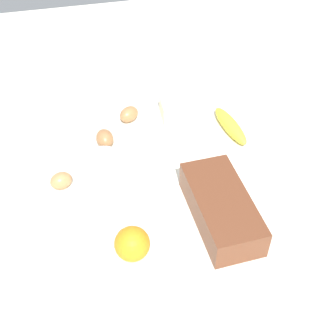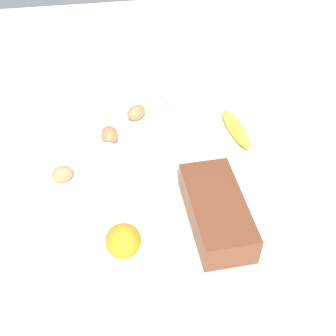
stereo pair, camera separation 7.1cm
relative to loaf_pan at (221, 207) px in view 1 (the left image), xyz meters
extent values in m
cube|color=silver|center=(0.17, 0.09, -0.05)|extent=(2.40, 2.40, 0.02)
cube|color=brown|center=(0.00, 0.00, 0.00)|extent=(0.28, 0.14, 0.08)
cube|color=black|center=(0.00, 0.00, 0.00)|extent=(0.27, 0.13, 0.07)
cylinder|color=white|center=(0.22, 0.26, -0.02)|extent=(0.14, 0.14, 0.04)
torus|color=white|center=(0.22, 0.26, 0.00)|extent=(0.14, 0.14, 0.01)
ellipsoid|color=white|center=(0.22, 0.26, 0.01)|extent=(0.11, 0.11, 0.04)
ellipsoid|color=yellow|center=(0.33, -0.14, -0.02)|extent=(0.19, 0.07, 0.04)
sphere|color=orange|center=(-0.06, 0.23, 0.00)|extent=(0.08, 0.08, 0.08)
cube|color=#F4EDB2|center=(0.43, 0.02, -0.01)|extent=(0.09, 0.07, 0.06)
ellipsoid|color=#9D693F|center=(0.35, 0.24, -0.02)|extent=(0.07, 0.06, 0.05)
ellipsoid|color=#B77C4B|center=(0.21, 0.38, -0.02)|extent=(0.06, 0.07, 0.05)
ellipsoid|color=#A77044|center=(0.45, 0.15, -0.02)|extent=(0.08, 0.08, 0.05)
camera|label=1|loc=(-0.65, 0.29, 0.81)|focal=46.29mm
camera|label=2|loc=(-0.66, 0.22, 0.81)|focal=46.29mm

